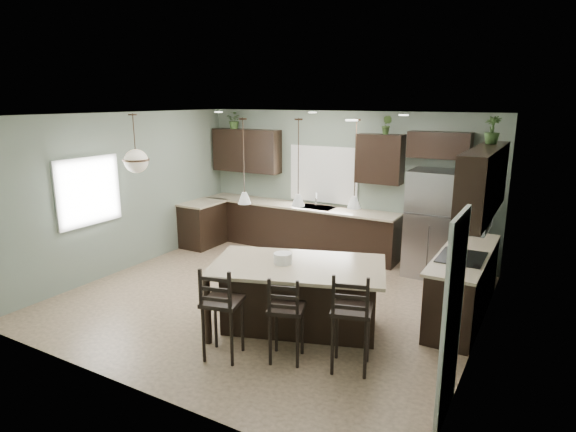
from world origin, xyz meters
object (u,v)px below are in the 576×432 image
Objects in this scene: bar_stool_right at (351,320)px; plant_back_left at (235,120)px; serving_dish at (283,258)px; bar_stool_center at (286,318)px; kitchen_island at (298,297)px; refrigerator at (434,224)px; bar_stool_left at (223,312)px.

plant_back_left is at bearing 122.25° from bar_stool_right.
serving_dish is 4.80m from plant_back_left.
serving_dish is 0.22× the size of bar_stool_center.
kitchen_island is at bearing 90.65° from bar_stool_center.
refrigerator is at bearing 59.55° from bar_stool_center.
plant_back_left is (-4.35, 0.25, 1.66)m from refrigerator.
kitchen_island is at bearing 134.73° from bar_stool_right.
bar_stool_left is 1.51m from bar_stool_right.
bar_stool_right is (-0.08, -3.54, -0.33)m from refrigerator.
refrigerator is 3.83m from bar_stool_center.
refrigerator reaches higher than serving_dish.
kitchen_island is 0.78m from bar_stool_center.
plant_back_left reaches higher than refrigerator.
bar_stool_right is (1.17, -0.48, -0.40)m from serving_dish.
bar_stool_center is 5.70m from plant_back_left.
refrigerator is at bearing 51.55° from kitchen_island.
refrigerator is 3.55m from bar_stool_right.
plant_back_left reaches higher than bar_stool_center.
bar_stool_left is 0.76m from bar_stool_center.
kitchen_island is 5.08m from plant_back_left.
bar_stool_right is at bearing -3.44° from bar_stool_center.
bar_stool_center is (-0.81, -3.73, -0.39)m from refrigerator.
plant_back_left is at bearing 113.43° from bar_stool_center.
refrigerator is 0.83× the size of kitchen_island.
plant_back_left reaches higher than bar_stool_right.
bar_stool_center reaches higher than serving_dish.
bar_stool_right is at bearing -48.00° from kitchen_island.
bar_stool_left is (-0.44, -1.05, 0.12)m from kitchen_island.
plant_back_left reaches higher than kitchen_island.
kitchen_island is 6.19× the size of plant_back_left.
bar_stool_center is at bearing -56.78° from serving_dish.
bar_stool_center is at bearing 9.85° from bar_stool_left.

